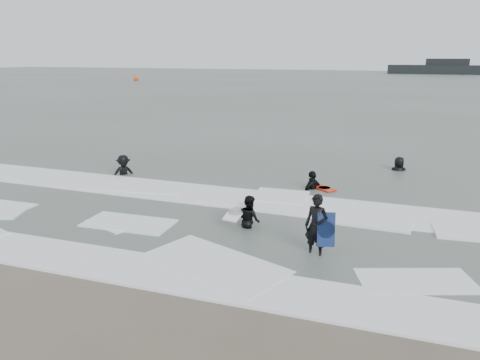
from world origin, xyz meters
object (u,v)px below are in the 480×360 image
(surfer_breaker, at_px, (124,176))
(surfer_right_far, at_px, (398,171))
(surfer_wading, at_px, (249,228))
(surfer_centre, at_px, (315,256))
(buoy, at_px, (136,79))
(surfer_right_near, at_px, (312,190))
(vessel_horizon, at_px, (446,69))

(surfer_breaker, xyz_separation_m, surfer_right_far, (11.95, 5.33, 0.00))
(surfer_wading, distance_m, surfer_breaker, 8.82)
(surfer_centre, height_order, buoy, buoy)
(surfer_right_far, bearing_deg, surfer_right_near, 40.10)
(surfer_centre, distance_m, surfer_right_near, 6.73)
(surfer_breaker, bearing_deg, surfer_right_far, -22.37)
(surfer_right_far, xyz_separation_m, buoy, (-55.72, 64.78, 0.42))
(surfer_wading, xyz_separation_m, vessel_horizon, (12.53, 133.30, 1.58))
(surfer_breaker, height_order, vessel_horizon, vessel_horizon)
(vessel_horizon, bearing_deg, surfer_right_near, -95.14)
(surfer_wading, relative_size, buoy, 1.00)
(surfer_centre, height_order, surfer_breaker, surfer_breaker)
(surfer_right_near, relative_size, buoy, 1.19)
(surfer_wading, height_order, buoy, buoy)
(surfer_right_far, distance_m, buoy, 85.45)
(surfer_wading, bearing_deg, vessel_horizon, -54.14)
(surfer_centre, height_order, surfer_right_far, surfer_right_far)
(buoy, bearing_deg, surfer_wading, -55.36)
(surfer_wading, xyz_separation_m, surfer_right_near, (1.01, 5.10, 0.00))
(surfer_right_near, distance_m, vessel_horizon, 128.72)
(surfer_centre, xyz_separation_m, surfer_right_far, (1.82, 11.14, 0.00))
(vessel_horizon, bearing_deg, surfer_centre, -94.28)
(surfer_right_near, bearing_deg, surfer_breaker, -58.07)
(surfer_centre, bearing_deg, surfer_right_far, 94.43)
(surfer_right_near, xyz_separation_m, vessel_horizon, (11.52, 128.20, 1.58))
(surfer_centre, relative_size, surfer_right_far, 0.98)
(surfer_breaker, height_order, surfer_right_near, surfer_right_near)
(buoy, bearing_deg, surfer_breaker, -58.02)
(surfer_right_near, bearing_deg, surfer_centre, 39.27)
(surfer_centre, height_order, vessel_horizon, vessel_horizon)
(surfer_breaker, relative_size, surfer_right_near, 0.94)
(surfer_right_near, height_order, vessel_horizon, vessel_horizon)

